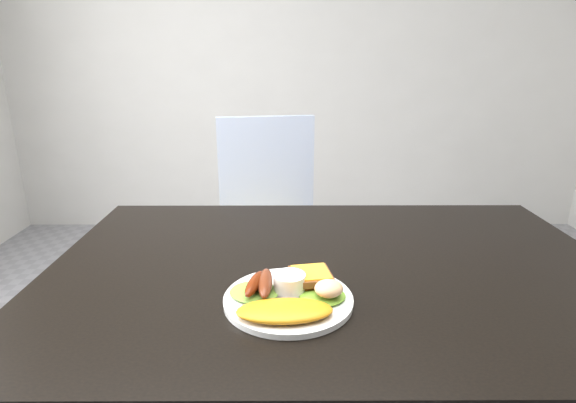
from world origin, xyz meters
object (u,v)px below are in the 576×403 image
dining_chair (265,242)px  person (359,198)px  dining_table (333,273)px  plate (288,299)px

dining_chair → person: 0.58m
dining_table → dining_chair: dining_table is taller
dining_table → person: size_ratio=0.79×
plate → dining_chair: bearing=95.2°
dining_table → person: (0.13, 0.45, 0.03)m
dining_table → plate: size_ratio=5.18×
person → plate: (-0.22, -0.61, -0.00)m
person → dining_chair: bearing=-27.7°
person → plate: 0.65m
dining_chair → plate: (0.09, -0.99, 0.31)m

